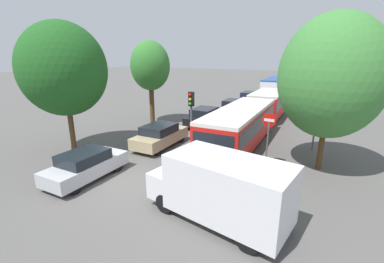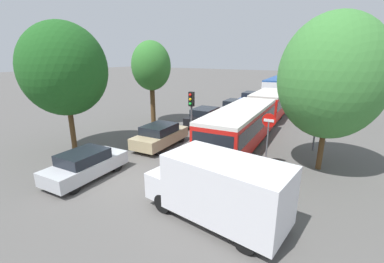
% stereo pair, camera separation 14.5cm
% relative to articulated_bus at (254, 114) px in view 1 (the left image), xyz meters
% --- Properties ---
extents(ground_plane, '(200.00, 200.00, 0.00)m').
position_rel_articulated_bus_xyz_m(ground_plane, '(-2.05, -10.90, -1.40)').
color(ground_plane, '#565451').
extents(articulated_bus, '(3.67, 16.42, 2.42)m').
position_rel_articulated_bus_xyz_m(articulated_bus, '(0.00, 0.00, 0.00)').
color(articulated_bus, red).
rests_on(articulated_bus, ground).
extents(city_bus_rear, '(3.33, 11.22, 2.38)m').
position_rel_articulated_bus_xyz_m(city_bus_rear, '(-3.85, 21.98, -0.02)').
color(city_bus_rear, silver).
rests_on(city_bus_rear, ground).
extents(queued_car_silver, '(1.89, 3.97, 1.35)m').
position_rel_articulated_bus_xyz_m(queued_car_silver, '(-4.09, -11.66, -0.71)').
color(queued_car_silver, '#B7BABF').
rests_on(queued_car_silver, ground).
extents(queued_car_tan, '(2.00, 4.20, 1.42)m').
position_rel_articulated_bus_xyz_m(queued_car_tan, '(-3.96, -6.32, -0.67)').
color(queued_car_tan, tan).
rests_on(queued_car_tan, ground).
extents(queued_car_black, '(2.07, 4.35, 1.47)m').
position_rel_articulated_bus_xyz_m(queued_car_black, '(-4.01, -0.40, -0.65)').
color(queued_car_black, black).
rests_on(queued_car_black, ground).
extents(queued_car_graphite, '(2.01, 4.22, 1.43)m').
position_rel_articulated_bus_xyz_m(queued_car_graphite, '(-3.69, 4.89, -0.67)').
color(queued_car_graphite, '#47474C').
rests_on(queued_car_graphite, ground).
extents(queued_car_blue, '(2.14, 4.50, 1.53)m').
position_rel_articulated_bus_xyz_m(queued_car_blue, '(-3.99, 10.67, -0.62)').
color(queued_car_blue, '#284799').
rests_on(queued_car_blue, ground).
extents(white_van, '(5.18, 2.46, 2.31)m').
position_rel_articulated_bus_xyz_m(white_van, '(2.59, -11.26, -0.15)').
color(white_van, silver).
rests_on(white_van, ground).
extents(traffic_light, '(0.32, 0.36, 3.40)m').
position_rel_articulated_bus_xyz_m(traffic_light, '(-2.53, -4.91, 1.10)').
color(traffic_light, '#56595E').
rests_on(traffic_light, ground).
extents(no_entry_sign, '(0.70, 0.08, 2.82)m').
position_rel_articulated_bus_xyz_m(no_entry_sign, '(2.63, -5.91, 0.48)').
color(no_entry_sign, '#56595E').
rests_on(no_entry_sign, ground).
extents(direction_sign_post, '(0.22, 1.40, 3.60)m').
position_rel_articulated_bus_xyz_m(direction_sign_post, '(4.38, -2.02, 1.17)').
color(direction_sign_post, '#56595E').
rests_on(direction_sign_post, ground).
extents(tree_left_near, '(4.75, 4.75, 7.41)m').
position_rel_articulated_bus_xyz_m(tree_left_near, '(-8.02, -9.64, 3.27)').
color(tree_left_near, '#51381E').
rests_on(tree_left_near, ground).
extents(tree_left_mid, '(3.20, 3.20, 6.75)m').
position_rel_articulated_bus_xyz_m(tree_left_mid, '(-8.34, -1.81, 3.33)').
color(tree_left_mid, '#51381E').
rests_on(tree_left_mid, ground).
extents(tree_right_near, '(4.80, 4.80, 7.46)m').
position_rel_articulated_bus_xyz_m(tree_right_near, '(5.01, -4.76, 3.19)').
color(tree_right_near, '#51381E').
rests_on(tree_right_near, ground).
extents(tree_right_mid, '(3.53, 3.53, 6.50)m').
position_rel_articulated_bus_xyz_m(tree_right_mid, '(4.92, 6.98, 3.07)').
color(tree_right_mid, '#51381E').
rests_on(tree_right_mid, ground).
extents(tree_right_far, '(4.99, 4.99, 7.61)m').
position_rel_articulated_bus_xyz_m(tree_right_far, '(4.54, 17.24, 3.62)').
color(tree_right_far, '#51381E').
rests_on(tree_right_far, ground).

